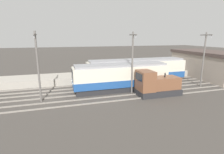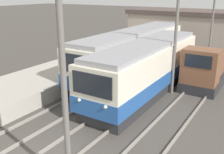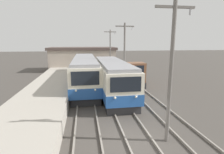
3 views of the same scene
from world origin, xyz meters
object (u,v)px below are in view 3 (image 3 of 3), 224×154
(commuter_train_center, at_px, (112,78))
(shunting_locomotive, at_px, (131,75))
(catenary_mast_mid, at_px, (125,55))
(commuter_train_left, at_px, (85,73))
(catenary_mast_far, at_px, (110,50))
(catenary_mast_near, at_px, (171,69))

(commuter_train_center, bearing_deg, shunting_locomotive, 48.25)
(shunting_locomotive, distance_m, catenary_mast_mid, 4.02)
(commuter_train_left, height_order, shunting_locomotive, commuter_train_left)
(commuter_train_left, xyz_separation_m, catenary_mast_far, (4.31, 7.80, 2.33))
(commuter_train_left, bearing_deg, catenary_mast_near, -71.69)
(shunting_locomotive, distance_m, catenary_mast_far, 8.53)
(catenary_mast_far, bearing_deg, commuter_train_center, -97.61)
(commuter_train_left, xyz_separation_m, catenary_mast_mid, (4.31, -2.61, 2.33))
(catenary_mast_far, bearing_deg, catenary_mast_near, -90.00)
(catenary_mast_near, relative_size, catenary_mast_far, 1.00)
(commuter_train_left, bearing_deg, catenary_mast_far, 61.08)
(catenary_mast_near, xyz_separation_m, catenary_mast_far, (0.00, 20.81, 0.00))
(commuter_train_left, height_order, commuter_train_center, commuter_train_left)
(catenary_mast_near, bearing_deg, commuter_train_left, 108.31)
(catenary_mast_near, bearing_deg, shunting_locomotive, 83.39)
(commuter_train_left, distance_m, catenary_mast_far, 9.21)
(commuter_train_left, distance_m, catenary_mast_mid, 5.55)
(catenary_mast_far, bearing_deg, catenary_mast_mid, -90.00)
(commuter_train_left, bearing_deg, commuter_train_center, -51.28)
(commuter_train_left, height_order, catenary_mast_near, catenary_mast_near)
(commuter_train_left, relative_size, catenary_mast_near, 2.03)
(commuter_train_center, distance_m, catenary_mast_near, 9.93)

